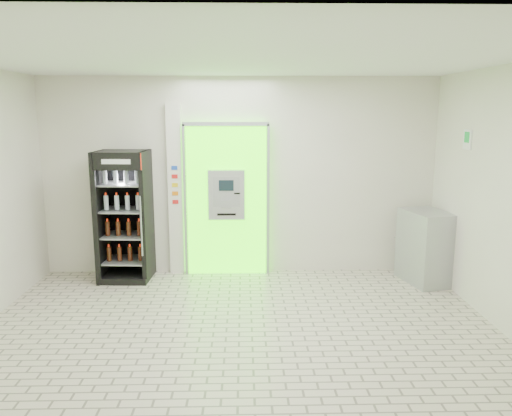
{
  "coord_description": "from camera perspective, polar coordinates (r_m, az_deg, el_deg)",
  "views": [
    {
      "loc": [
        0.06,
        -5.09,
        2.48
      ],
      "look_at": [
        0.22,
        1.2,
        1.26
      ],
      "focal_mm": 35.0,
      "sensor_mm": 36.0,
      "label": 1
    }
  ],
  "objects": [
    {
      "name": "ground",
      "position": [
        5.66,
        -1.96,
        -15.02
      ],
      "size": [
        6.0,
        6.0,
        0.0
      ],
      "primitive_type": "plane",
      "color": "#BFB39F",
      "rests_on": "ground"
    },
    {
      "name": "room_shell",
      "position": [
        5.13,
        -2.1,
        3.83
      ],
      "size": [
        6.0,
        6.0,
        6.0
      ],
      "color": "silver",
      "rests_on": "ground"
    },
    {
      "name": "atm_assembly",
      "position": [
        7.62,
        -3.36,
        1.06
      ],
      "size": [
        1.3,
        0.24,
        2.33
      ],
      "color": "#39FC04",
      "rests_on": "ground"
    },
    {
      "name": "pillar",
      "position": [
        7.7,
        -9.18,
        2.01
      ],
      "size": [
        0.22,
        0.11,
        2.6
      ],
      "color": "silver",
      "rests_on": "ground"
    },
    {
      "name": "beverage_cooler",
      "position": [
        7.64,
        -14.76,
        -1.16
      ],
      "size": [
        0.76,
        0.71,
        1.92
      ],
      "rotation": [
        0.0,
        0.0,
        -0.05
      ],
      "color": "black",
      "rests_on": "ground"
    },
    {
      "name": "steel_cabinet",
      "position": [
        7.73,
        18.84,
        -4.23
      ],
      "size": [
        0.71,
        0.9,
        1.07
      ],
      "rotation": [
        0.0,
        0.0,
        0.23
      ],
      "color": "#9FA2A6",
      "rests_on": "ground"
    },
    {
      "name": "exit_sign",
      "position": [
        7.13,
        23.02,
        7.23
      ],
      "size": [
        0.02,
        0.22,
        0.26
      ],
      "color": "white",
      "rests_on": "room_shell"
    }
  ]
}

